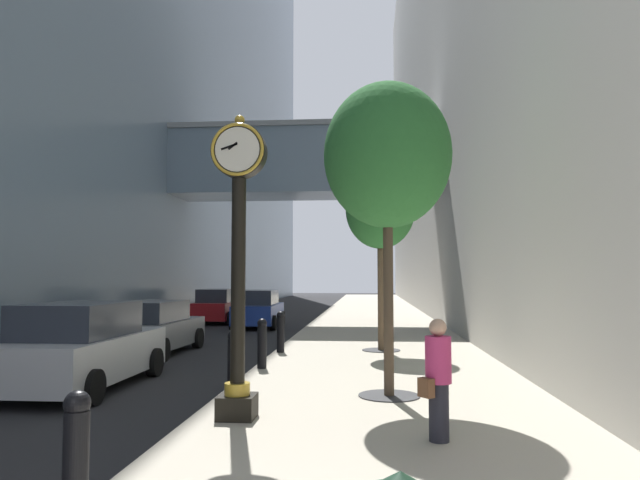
{
  "coord_description": "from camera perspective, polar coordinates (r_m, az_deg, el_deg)",
  "views": [
    {
      "loc": [
        2.71,
        -1.65,
        2.26
      ],
      "look_at": [
        0.9,
        20.23,
        3.67
      ],
      "focal_mm": 32.7,
      "sensor_mm": 36.0,
      "label": 1
    }
  ],
  "objects": [
    {
      "name": "pedestrian_walking",
      "position": [
        7.93,
        11.47,
        -13.01
      ],
      "size": [
        0.52,
        0.49,
        1.58
      ],
      "color": "#23232D",
      "rests_on": "sidewalk_right"
    },
    {
      "name": "sidewalk_right",
      "position": [
        31.73,
        5.29,
        -7.61
      ],
      "size": [
        6.0,
        80.0,
        0.14
      ],
      "primitive_type": "cube",
      "color": "#BCB29E",
      "rests_on": "ground"
    },
    {
      "name": "bollard_third",
      "position": [
        11.06,
        -8.48,
        -11.51
      ],
      "size": [
        0.23,
        0.23,
        1.16
      ],
      "color": "black",
      "rests_on": "sidewalk_right"
    },
    {
      "name": "bollard_fourth",
      "position": [
        13.88,
        -5.7,
        -9.92
      ],
      "size": [
        0.23,
        0.23,
        1.16
      ],
      "color": "black",
      "rests_on": "sidewalk_right"
    },
    {
      "name": "car_silver_near",
      "position": [
        12.96,
        -22.29,
        -9.68
      ],
      "size": [
        2.13,
        4.47,
        1.74
      ],
      "color": "#B7BABF",
      "rests_on": "ground"
    },
    {
      "name": "street_clock",
      "position": [
        8.99,
        -7.99,
        -0.9
      ],
      "size": [
        0.84,
        0.55,
        4.64
      ],
      "color": "black",
      "rests_on": "sidewalk_right"
    },
    {
      "name": "building_block_right",
      "position": [
        35.62,
        18.09,
        20.31
      ],
      "size": [
        9.0,
        80.0,
        33.26
      ],
      "color": "#B7B2A8",
      "rests_on": "ground"
    },
    {
      "name": "car_blue_trailing",
      "position": [
        26.63,
        -6.03,
        -6.75
      ],
      "size": [
        2.05,
        4.45,
        1.69
      ],
      "color": "navy",
      "rests_on": "ground"
    },
    {
      "name": "bollard_nearest",
      "position": [
        5.67,
        -22.78,
        -18.91
      ],
      "size": [
        0.23,
        0.23,
        1.16
      ],
      "color": "black",
      "rests_on": "sidewalk_right"
    },
    {
      "name": "ground_plane",
      "position": [
        28.87,
        -0.68,
        -8.16
      ],
      "size": [
        110.0,
        110.0,
        0.0
      ],
      "primitive_type": "plane",
      "color": "#262628",
      "rests_on": "ground"
    },
    {
      "name": "car_red_far",
      "position": [
        29.57,
        -9.88,
        -6.42
      ],
      "size": [
        2.07,
        4.28,
        1.68
      ],
      "color": "#AD191E",
      "rests_on": "ground"
    },
    {
      "name": "street_tree_mid_near",
      "position": [
        17.24,
        5.91,
        2.92
      ],
      "size": [
        2.04,
        2.04,
        5.3
      ],
      "color": "#333335",
      "rests_on": "sidewalk_right"
    },
    {
      "name": "bollard_fifth",
      "position": [
        16.73,
        -3.88,
        -8.86
      ],
      "size": [
        0.23,
        0.23,
        1.16
      ],
      "color": "black",
      "rests_on": "sidewalk_right"
    },
    {
      "name": "car_grey_mid",
      "position": [
        18.05,
        -16.25,
        -8.27
      ],
      "size": [
        2.18,
        4.48,
        1.56
      ],
      "color": "slate",
      "rests_on": "ground"
    },
    {
      "name": "street_tree_near",
      "position": [
        10.84,
        6.61,
        8.11
      ],
      "size": [
        2.33,
        2.33,
        5.7
      ],
      "color": "#333335",
      "rests_on": "sidewalk_right"
    }
  ]
}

